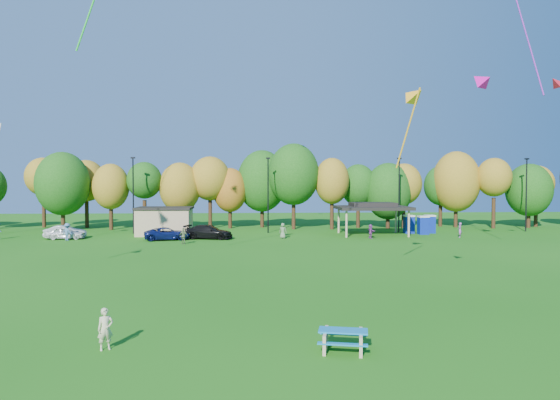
{
  "coord_description": "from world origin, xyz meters",
  "views": [
    {
      "loc": [
        0.17,
        -19.91,
        6.06
      ],
      "look_at": [
        1.59,
        6.0,
        5.16
      ],
      "focal_mm": 32.0,
      "sensor_mm": 36.0,
      "label": 1
    }
  ],
  "objects": [
    {
      "name": "far_person_5",
      "position": [
        -6.64,
        29.34,
        0.8
      ],
      "size": [
        1.02,
        0.67,
        1.6
      ],
      "primitive_type": "imported",
      "rotation": [
        0.0,
        0.0,
        2.82
      ],
      "color": "#637A4A",
      "rests_on": "ground"
    },
    {
      "name": "kite_9",
      "position": [
        25.09,
        20.1,
        14.33
      ],
      "size": [
        1.43,
        1.13,
        1.32
      ],
      "color": "red"
    },
    {
      "name": "pavilion",
      "position": [
        14.0,
        37.0,
        3.23
      ],
      "size": [
        8.2,
        6.2,
        3.77
      ],
      "color": "tan",
      "rests_on": "ground"
    },
    {
      "name": "far_person_1",
      "position": [
        3.42,
        33.88,
        0.84
      ],
      "size": [
        0.95,
        0.76,
        1.68
      ],
      "primitive_type": "imported",
      "rotation": [
        0.0,
        0.0,
        2.83
      ],
      "color": "#647E56",
      "rests_on": "ground"
    },
    {
      "name": "far_person_0",
      "position": [
        -19.24,
        33.2,
        0.91
      ],
      "size": [
        1.35,
        1.12,
        1.82
      ],
      "primitive_type": "imported",
      "rotation": [
        0.0,
        0.0,
        2.69
      ],
      "color": "teal",
      "rests_on": "ground"
    },
    {
      "name": "kite_11",
      "position": [
        10.88,
        3.28,
        10.9
      ],
      "size": [
        1.3,
        1.38,
        1.11
      ],
      "color": "#DF0C93"
    },
    {
      "name": "lamp_posts",
      "position": [
        2.0,
        40.0,
        4.9
      ],
      "size": [
        64.5,
        0.25,
        9.09
      ],
      "color": "black",
      "rests_on": "ground"
    },
    {
      "name": "kite_flyer",
      "position": [
        -5.17,
        -1.74,
        0.76
      ],
      "size": [
        0.66,
        0.58,
        1.53
      ],
      "primitive_type": "imported",
      "rotation": [
        0.0,
        0.0,
        0.48
      ],
      "color": "beige",
      "rests_on": "ground"
    },
    {
      "name": "utility_building",
      "position": [
        -10.0,
        38.0,
        1.64
      ],
      "size": [
        6.3,
        4.3,
        3.25
      ],
      "color": "tan",
      "rests_on": "ground"
    },
    {
      "name": "kite_13",
      "position": [
        10.37,
        11.07,
        11.51
      ],
      "size": [
        2.33,
        2.99,
        5.41
      ],
      "color": "#FFA71A"
    },
    {
      "name": "picnic_table",
      "position": [
        3.42,
        -2.29,
        0.44
      ],
      "size": [
        2.02,
        1.79,
        0.76
      ],
      "rotation": [
        0.0,
        0.0,
        -0.21
      ],
      "color": "tan",
      "rests_on": "ground"
    },
    {
      "name": "far_person_4",
      "position": [
        12.94,
        33.39,
        0.77
      ],
      "size": [
        0.78,
        1.5,
        1.54
      ],
      "primitive_type": "imported",
      "rotation": [
        0.0,
        0.0,
        1.81
      ],
      "color": "#8F3D93",
      "rests_on": "ground"
    },
    {
      "name": "car_c",
      "position": [
        -8.88,
        33.12,
        0.66
      ],
      "size": [
        5.13,
        3.17,
        1.33
      ],
      "primitive_type": "imported",
      "rotation": [
        0.0,
        0.0,
        1.79
      ],
      "color": "#0E1855",
      "rests_on": "ground"
    },
    {
      "name": "car_a",
      "position": [
        -19.87,
        34.47,
        0.67
      ],
      "size": [
        4.03,
        1.85,
        1.34
      ],
      "primitive_type": "imported",
      "rotation": [
        0.0,
        0.0,
        1.64
      ],
      "color": "silver",
      "rests_on": "ground"
    },
    {
      "name": "porta_potties",
      "position": [
        20.1,
        38.2,
        1.1
      ],
      "size": [
        3.75,
        2.57,
        2.18
      ],
      "color": "navy",
      "rests_on": "ground"
    },
    {
      "name": "far_person_3",
      "position": [
        23.07,
        33.95,
        0.82
      ],
      "size": [
        0.59,
        0.7,
        1.63
      ],
      "primitive_type": "imported",
      "rotation": [
        0.0,
        0.0,
        4.31
      ],
      "color": "#B157BA",
      "rests_on": "ground"
    },
    {
      "name": "tree_line",
      "position": [
        -1.03,
        45.51,
        5.91
      ],
      "size": [
        93.57,
        10.55,
        11.15
      ],
      "color": "black",
      "rests_on": "ground"
    },
    {
      "name": "car_d",
      "position": [
        -4.58,
        33.88,
        0.75
      ],
      "size": [
        5.53,
        3.26,
        1.5
      ],
      "primitive_type": "imported",
      "rotation": [
        0.0,
        0.0,
        1.34
      ],
      "color": "black",
      "rests_on": "ground"
    },
    {
      "name": "ground",
      "position": [
        0.0,
        0.0,
        0.0
      ],
      "size": [
        160.0,
        160.0,
        0.0
      ],
      "primitive_type": "plane",
      "color": "#19600F",
      "rests_on": "ground"
    },
    {
      "name": "car_b",
      "position": [
        -20.17,
        35.17,
        0.71
      ],
      "size": [
        4.53,
        2.46,
        1.42
      ],
      "primitive_type": "imported",
      "rotation": [
        0.0,
        0.0,
        1.81
      ],
      "color": "#A6A6AB",
      "rests_on": "ground"
    }
  ]
}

